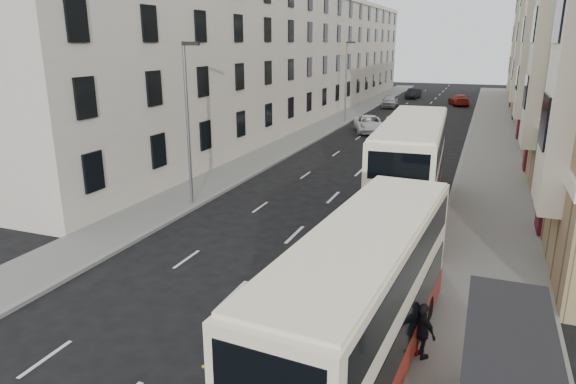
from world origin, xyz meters
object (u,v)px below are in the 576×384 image
at_px(street_lamp_far, 346,77).
at_px(pedestrian_far, 422,331).
at_px(bus_shelter, 515,372).
at_px(car_silver, 390,101).
at_px(street_lamp_near, 188,116).
at_px(car_red, 459,100).
at_px(double_decker_rear, 411,168).
at_px(car_dark, 413,93).
at_px(white_van, 369,124).
at_px(double_decker_front, 363,303).

xyz_separation_m(street_lamp_far, pedestrian_far, (12.70, -39.53, -3.71)).
relative_size(bus_shelter, car_silver, 0.91).
bearing_deg(bus_shelter, street_lamp_near, 139.86).
bearing_deg(street_lamp_far, car_red, 63.78).
bearing_deg(double_decker_rear, bus_shelter, -77.47).
height_order(street_lamp_far, car_dark, street_lamp_far).
bearing_deg(pedestrian_far, bus_shelter, 165.62).
bearing_deg(white_van, car_silver, 75.19).
height_order(pedestrian_far, car_red, pedestrian_far).
bearing_deg(double_decker_front, street_lamp_near, 140.89).
xyz_separation_m(bus_shelter, street_lamp_near, (-14.69, 12.39, 2.50)).
relative_size(bus_shelter, white_van, 0.79).
xyz_separation_m(bus_shelter, white_van, (-11.15, 37.80, -1.39)).
distance_m(double_decker_rear, white_van, 24.01).
height_order(double_decker_front, white_van, double_decker_front).
bearing_deg(white_van, pedestrian_far, -94.90).
bearing_deg(double_decker_rear, double_decker_front, -89.55).
distance_m(bus_shelter, pedestrian_far, 3.69).
relative_size(street_lamp_near, double_decker_rear, 0.68).
distance_m(bus_shelter, car_red, 62.96).
bearing_deg(double_decker_front, white_van, 106.30).
bearing_deg(bus_shelter, double_decker_front, 152.57).
xyz_separation_m(double_decker_rear, pedestrian_far, (2.13, -12.04, -1.44)).
distance_m(bus_shelter, car_silver, 58.64).
height_order(bus_shelter, pedestrian_far, bus_shelter).
xyz_separation_m(pedestrian_far, white_van, (-9.16, 34.94, -0.18)).
height_order(street_lamp_near, pedestrian_far, street_lamp_near).
bearing_deg(street_lamp_far, car_silver, 82.63).
distance_m(street_lamp_near, car_red, 51.52).
distance_m(street_lamp_near, white_van, 25.95).
distance_m(white_van, car_red, 25.80).
height_order(double_decker_front, double_decker_rear, double_decker_rear).
bearing_deg(street_lamp_far, bus_shelter, -70.88).
bearing_deg(car_silver, pedestrian_far, -83.16).
xyz_separation_m(street_lamp_near, car_silver, (1.92, 44.82, -3.84)).
bearing_deg(car_red, bus_shelter, 78.19).
bearing_deg(double_decker_front, bus_shelter, -23.34).
xyz_separation_m(bus_shelter, car_silver, (-12.78, 57.21, -1.34)).
xyz_separation_m(street_lamp_near, white_van, (3.54, 25.41, -3.89)).
distance_m(bus_shelter, double_decker_rear, 15.46).
bearing_deg(pedestrian_far, white_van, -34.58).
bearing_deg(white_van, car_red, 55.83).
height_order(street_lamp_far, pedestrian_far, street_lamp_far).
bearing_deg(street_lamp_far, double_decker_rear, -68.98).
bearing_deg(car_red, car_dark, -59.68).
bearing_deg(car_silver, car_dark, 79.67).
height_order(bus_shelter, street_lamp_far, street_lamp_far).
bearing_deg(car_dark, pedestrian_far, -76.82).
distance_m(street_lamp_far, pedestrian_far, 41.69).
bearing_deg(car_silver, white_van, -89.61).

